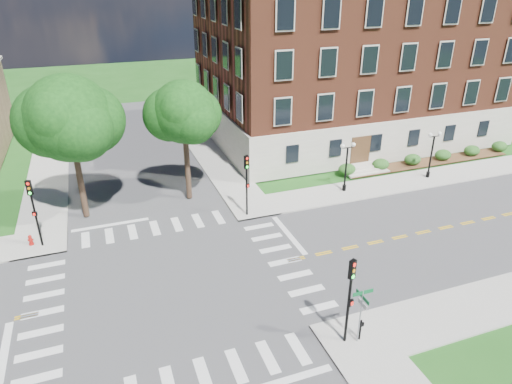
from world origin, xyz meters
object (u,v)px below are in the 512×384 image
object	(u,v)px
traffic_signal_nw	(33,205)
street_sign_pole	(362,306)
traffic_signal_se	(350,291)
fire_hydrant	(31,240)
traffic_signal_ne	(247,178)
twin_lamp_west	(346,164)
push_button_post	(361,329)
twin_lamp_east	(432,152)

from	to	relation	value
traffic_signal_nw	street_sign_pole	size ratio (longest dim) A/B	1.55
traffic_signal_se	fire_hydrant	size ratio (longest dim) A/B	6.40
traffic_signal_ne	twin_lamp_west	xyz separation A→B (m)	(9.17, 1.27, -0.66)
push_button_post	fire_hydrant	distance (m)	22.33
twin_lamp_west	fire_hydrant	bearing A→B (deg)	-179.22
twin_lamp_east	fire_hydrant	bearing A→B (deg)	-179.57
traffic_signal_nw	twin_lamp_west	size ratio (longest dim) A/B	1.13
traffic_signal_se	push_button_post	xyz separation A→B (m)	(0.74, -0.16, -2.39)
fire_hydrant	twin_lamp_east	bearing A→B (deg)	0.43
traffic_signal_se	traffic_signal_nw	size ratio (longest dim) A/B	1.00
street_sign_pole	fire_hydrant	bearing A→B (deg)	135.99
twin_lamp_west	street_sign_pole	world-z (taller)	twin_lamp_west
twin_lamp_east	fire_hydrant	distance (m)	32.99
fire_hydrant	traffic_signal_ne	bearing A→B (deg)	-3.55
traffic_signal_se	traffic_signal_ne	distance (m)	14.29
traffic_signal_ne	twin_lamp_west	world-z (taller)	traffic_signal_ne
traffic_signal_se	twin_lamp_east	size ratio (longest dim) A/B	1.13
twin_lamp_east	push_button_post	xyz separation A→B (m)	(-16.76, -15.64, -1.73)
twin_lamp_west	push_button_post	distance (m)	17.81
twin_lamp_east	twin_lamp_west	bearing A→B (deg)	179.44
traffic_signal_nw	street_sign_pole	xyz separation A→B (m)	(15.31, -15.13, -0.88)
traffic_signal_se	traffic_signal_nw	distance (m)	20.95
traffic_signal_se	twin_lamp_east	distance (m)	23.37
street_sign_pole	traffic_signal_se	bearing A→B (deg)	157.98
traffic_signal_se	traffic_signal_nw	world-z (taller)	same
street_sign_pole	fire_hydrant	world-z (taller)	street_sign_pole
traffic_signal_se	push_button_post	distance (m)	2.51
street_sign_pole	push_button_post	bearing A→B (deg)	23.21
twin_lamp_west	street_sign_pole	size ratio (longest dim) A/B	1.36
traffic_signal_ne	twin_lamp_west	bearing A→B (deg)	7.91
traffic_signal_nw	street_sign_pole	distance (m)	21.54
twin_lamp_west	twin_lamp_east	distance (m)	8.58
twin_lamp_east	fire_hydrant	size ratio (longest dim) A/B	5.64
traffic_signal_se	push_button_post	world-z (taller)	traffic_signal_se
traffic_signal_ne	twin_lamp_east	size ratio (longest dim) A/B	1.13
street_sign_pole	fire_hydrant	xyz separation A→B (m)	(-16.01, 15.46, -1.84)
traffic_signal_nw	fire_hydrant	distance (m)	2.83
twin_lamp_east	street_sign_pole	world-z (taller)	twin_lamp_east
traffic_signal_ne	fire_hydrant	size ratio (longest dim) A/B	6.40
traffic_signal_ne	street_sign_pole	bearing A→B (deg)	-86.74
traffic_signal_nw	traffic_signal_ne	bearing A→B (deg)	-2.40
twin_lamp_west	fire_hydrant	world-z (taller)	twin_lamp_west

